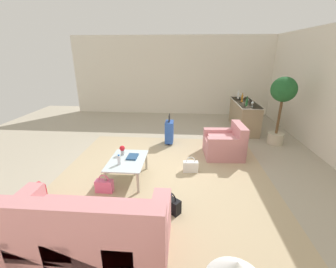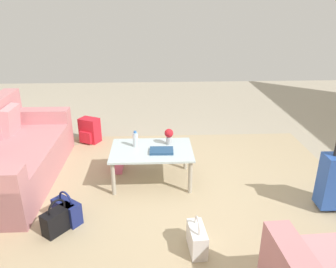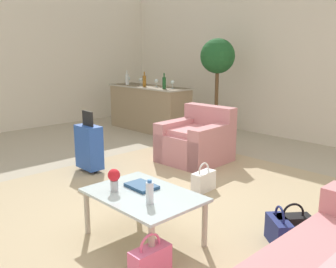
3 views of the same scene
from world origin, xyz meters
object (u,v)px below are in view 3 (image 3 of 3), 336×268
bar_console (149,108)px  wine_glass_rightmost (172,83)px  handbag_navy (279,231)px  wine_bottle_amber (144,81)px  handbag_pink (150,262)px  coffee_table_book (142,186)px  wine_bottle_clear (127,79)px  armchair (198,142)px  coffee_table (144,199)px  potted_ficus (217,69)px  handbag_white (204,181)px  handbag_black (292,227)px  wine_glass_leftmost (129,79)px  wine_glass_left_of_centre (141,80)px  wine_glass_right_of_centre (156,81)px  water_bottle (150,193)px  wine_bottle_green (164,83)px  suitcase_blue (89,146)px  flower_vase (114,178)px

bar_console → wine_glass_rightmost: (0.66, 0.03, 0.55)m
handbag_navy → wine_bottle_amber: bearing=153.4°
wine_bottle_amber → handbag_pink: (3.97, -3.31, -0.91)m
coffee_table_book → wine_bottle_clear: (-3.96, 2.90, 0.58)m
coffee_table_book → handbag_navy: 1.27m
armchair → handbag_navy: armchair is taller
coffee_table → coffee_table_book: bearing=146.3°
coffee_table_book → wine_bottle_clear: 4.94m
coffee_table → potted_ficus: potted_ficus is taller
coffee_table → handbag_white: (-0.41, 1.28, -0.26)m
handbag_navy → handbag_black: size_ratio=1.00×
wine_glass_leftmost → armchair: bearing=-17.9°
bar_console → wine_glass_left_of_centre: 0.60m
wine_glass_leftmost → handbag_white: (3.76, -1.81, -0.90)m
wine_glass_right_of_centre → handbag_pink: wine_glass_right_of_centre is taller
handbag_black → water_bottle: bearing=-124.8°
handbag_white → wine_bottle_clear: bearing=155.1°
armchair → handbag_pink: armchair is taller
wine_glass_leftmost → wine_bottle_amber: (0.66, -0.11, 0.01)m
handbag_pink → potted_ficus: bearing=123.5°
handbag_navy → handbag_black: 0.16m
handbag_pink → handbag_white: size_ratio=1.00×
coffee_table_book → handbag_white: bearing=105.2°
handbag_pink → handbag_black: 1.35m
wine_glass_left_of_centre → potted_ficus: size_ratio=0.08×
wine_bottle_green → potted_ficus: bearing=45.3°
wine_bottle_clear → wine_bottle_green: same height
wine_glass_rightmost → wine_bottle_amber: 0.68m
wine_glass_leftmost → wine_glass_rightmost: same height
coffee_table → handbag_white: bearing=107.7°
handbag_white → potted_ficus: bearing=126.5°
coffee_table_book → handbag_pink: coffee_table_book is taller
armchair → wine_glass_rightmost: (-1.53, 0.96, 0.74)m
wine_glass_left_of_centre → handbag_navy: wine_glass_left_of_centre is taller
wine_bottle_amber → handbag_navy: 4.98m
coffee_table → wine_glass_rightmost: 4.27m
bar_console → wine_bottle_green: size_ratio=6.45×
wine_glass_left_of_centre → wine_glass_right_of_centre: bearing=4.9°
wine_glass_rightmost → wine_glass_leftmost: bearing=-178.3°
armchair → suitcase_blue: bearing=-115.4°
coffee_table_book → water_bottle: bearing=-27.7°
coffee_table → flower_vase: flower_vase is taller
bar_console → handbag_pink: 5.26m
wine_bottle_amber → wine_bottle_clear: bearing=180.0°
wine_glass_leftmost → wine_glass_left_of_centre: (0.44, -0.02, 0.00)m
coffee_table → wine_glass_right_of_centre: (-3.28, 3.11, 0.64)m
wine_glass_right_of_centre → handbag_black: size_ratio=0.43×
coffee_table → water_bottle: water_bottle is taller
wine_glass_right_of_centre → coffee_table: bearing=-43.5°
coffee_table_book → wine_glass_right_of_centre: 4.41m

